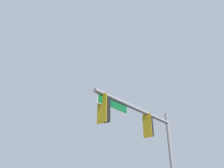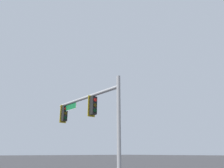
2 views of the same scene
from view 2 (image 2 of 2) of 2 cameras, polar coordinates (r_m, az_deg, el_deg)
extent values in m
cylinder|color=gray|center=(11.29, 1.79, -11.96)|extent=(0.21, 0.21, 5.82)
cylinder|color=gray|center=(14.29, -7.14, -3.64)|extent=(6.61, 0.25, 0.19)
cube|color=gold|center=(13.49, -5.39, -5.78)|extent=(0.03, 0.52, 1.30)
cube|color=black|center=(13.34, -4.92, -5.66)|extent=(0.36, 0.32, 1.10)
cylinder|color=black|center=(13.48, -4.85, -3.12)|extent=(0.04, 0.04, 0.12)
cylinder|color=red|center=(13.25, -4.38, -4.13)|extent=(0.03, 0.22, 0.22)
cylinder|color=#392D05|center=(13.18, -4.42, -5.53)|extent=(0.03, 0.22, 0.22)
cylinder|color=black|center=(13.11, -4.45, -6.94)|extent=(0.03, 0.22, 0.22)
cube|color=gold|center=(16.57, -12.63, -7.65)|extent=(0.03, 0.52, 1.30)
cube|color=black|center=(16.40, -12.31, -7.57)|extent=(0.36, 0.32, 1.10)
cylinder|color=black|center=(16.52, -12.18, -5.49)|extent=(0.04, 0.04, 0.12)
cylinder|color=red|center=(16.29, -11.91, -6.35)|extent=(0.03, 0.22, 0.22)
cylinder|color=#392D05|center=(16.23, -11.98, -7.49)|extent=(0.03, 0.22, 0.22)
cylinder|color=black|center=(16.18, -12.05, -8.64)|extent=(0.03, 0.22, 0.22)
cube|color=#0F602D|center=(15.98, -11.27, -6.00)|extent=(2.06, 0.06, 0.39)
cube|color=white|center=(15.98, -11.27, -6.00)|extent=(2.12, 0.04, 0.45)
camera|label=1|loc=(21.07, -37.13, -15.08)|focal=35.00mm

